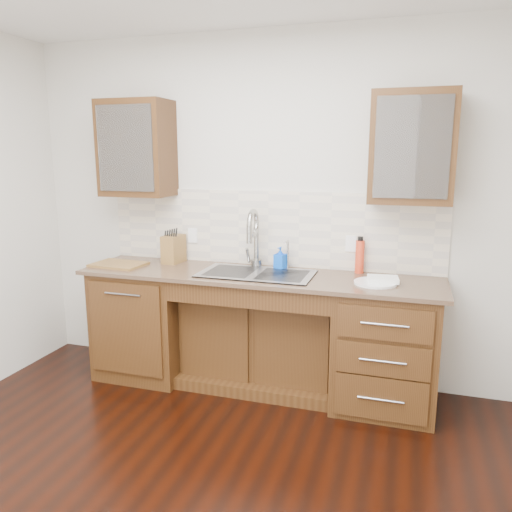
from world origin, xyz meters
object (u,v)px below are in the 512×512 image
(water_bottle, at_px, (360,257))
(knife_block, at_px, (174,249))
(plate, at_px, (375,283))
(cutting_board, at_px, (119,264))
(soap_bottle, at_px, (280,258))

(water_bottle, distance_m, knife_block, 1.49)
(knife_block, bearing_deg, water_bottle, 8.33)
(water_bottle, height_order, plate, water_bottle)
(water_bottle, relative_size, cutting_board, 0.60)
(soap_bottle, relative_size, cutting_board, 0.43)
(cutting_board, bearing_deg, knife_block, 32.22)
(water_bottle, bearing_deg, soap_bottle, -175.02)
(soap_bottle, xyz_separation_m, plate, (0.74, -0.24, -0.08))
(soap_bottle, distance_m, water_bottle, 0.60)
(knife_block, height_order, cutting_board, knife_block)
(plate, xyz_separation_m, cutting_board, (-2.00, -0.02, 0.00))
(plate, bearing_deg, cutting_board, -179.43)
(soap_bottle, height_order, knife_block, knife_block)
(soap_bottle, bearing_deg, knife_block, -163.71)
(soap_bottle, xyz_separation_m, knife_block, (-0.89, -0.03, 0.03))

